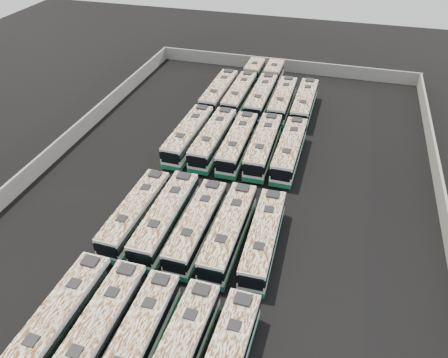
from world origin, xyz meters
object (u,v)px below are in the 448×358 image
(bus_midfront_center, at_px, (197,226))
(bus_midback_right, at_px, (263,146))
(bus_front_left, at_px, (98,332))
(bus_back_far_right, at_px, (304,103))
(bus_back_center, at_px, (266,89))
(bus_midfront_far_left, at_px, (136,213))
(bus_midback_far_left, at_px, (189,135))
(bus_midfront_far_right, at_px, (263,238))
(bus_midfront_left, at_px, (166,218))
(bus_back_far_left, at_px, (219,93))
(bus_back_left, at_px, (245,87))
(bus_front_far_left, at_px, (58,322))
(bus_midback_far_right, at_px, (289,150))
(bus_front_center, at_px, (137,343))
(bus_midback_center, at_px, (238,143))
(bus_midback_left, at_px, (213,139))
(bus_front_right, at_px, (178,356))
(bus_back_right, at_px, (283,101))
(bus_midfront_right, at_px, (229,231))

(bus_midfront_center, distance_m, bus_midback_right, 16.27)
(bus_front_left, height_order, bus_back_far_right, bus_front_left)
(bus_back_center, height_order, bus_back_far_right, bus_back_center)
(bus_midfront_far_left, bearing_deg, bus_midback_far_left, 91.72)
(bus_midback_far_left, height_order, bus_back_far_right, bus_midback_far_left)
(bus_midfront_center, relative_size, bus_midback_far_left, 0.96)
(bus_front_left, xyz_separation_m, bus_back_center, (3.25, 45.41, -0.00))
(bus_midfront_far_right, height_order, bus_midback_far_left, bus_midback_far_left)
(bus_midfront_left, height_order, bus_back_far_left, bus_midfront_left)
(bus_back_far_left, relative_size, bus_back_left, 0.66)
(bus_front_far_left, bearing_deg, bus_front_left, 2.87)
(bus_front_left, xyz_separation_m, bus_midback_far_right, (9.56, 28.96, 0.01))
(bus_front_far_left, height_order, bus_front_center, bus_front_far_left)
(bus_midback_center, height_order, bus_midback_right, bus_midback_right)
(bus_midback_left, xyz_separation_m, bus_midback_center, (3.19, -0.15, -0.04))
(bus_midfront_far_right, xyz_separation_m, bus_midback_left, (-9.71, 15.77, 0.07))
(bus_front_far_left, distance_m, bus_midback_right, 30.69)
(bus_front_left, height_order, bus_midback_left, bus_midback_left)
(bus_midfront_far_left, xyz_separation_m, bus_midback_far_right, (12.76, 15.78, 0.06))
(bus_front_far_left, height_order, bus_midfront_left, bus_midfront_left)
(bus_front_far_left, distance_m, bus_back_left, 45.67)
(bus_front_center, height_order, bus_back_left, bus_back_left)
(bus_front_far_left, distance_m, bus_midfront_far_left, 13.27)
(bus_midback_far_right, height_order, bus_back_far_left, bus_midback_far_right)
(bus_midfront_left, bearing_deg, bus_back_far_left, 96.60)
(bus_back_center, bearing_deg, bus_midfront_left, -95.64)
(bus_midfront_center, xyz_separation_m, bus_midfront_far_right, (6.45, 0.10, 0.00))
(bus_midfront_far_left, height_order, bus_back_center, bus_back_center)
(bus_midfront_center, xyz_separation_m, bus_midback_center, (-0.07, 15.72, 0.03))
(bus_front_right, bearing_deg, bus_back_right, 91.38)
(bus_midfront_far_right, bearing_deg, bus_midfront_far_left, 178.56)
(bus_front_center, height_order, bus_back_center, bus_back_center)
(bus_midback_far_left, bearing_deg, bus_midback_left, 2.97)
(bus_front_right, bearing_deg, bus_back_left, 99.48)
(bus_front_right, distance_m, bus_midfront_far_right, 13.78)
(bus_midfront_far_left, distance_m, bus_back_far_right, 31.74)
(bus_front_far_left, distance_m, bus_midback_far_right, 31.77)
(bus_midback_far_right, bearing_deg, bus_midfront_right, -100.84)
(bus_midback_far_right, distance_m, bus_back_left, 19.11)
(bus_midfront_left, distance_m, bus_back_left, 32.18)
(bus_midback_far_right, bearing_deg, bus_midfront_far_left, -128.44)
(bus_midback_far_right, height_order, bus_back_far_right, bus_midback_far_right)
(bus_midback_far_right, relative_size, bus_back_right, 1.02)
(bus_front_far_left, bearing_deg, bus_back_far_right, 74.38)
(bus_front_right, height_order, bus_midfront_far_right, bus_front_right)
(bus_front_left, distance_m, bus_midback_far_right, 30.50)
(bus_midback_center, distance_m, bus_back_left, 16.98)
(bus_front_center, distance_m, bus_midback_far_right, 29.70)
(bus_midback_left, height_order, bus_back_right, bus_midback_left)
(bus_midfront_far_left, distance_m, bus_midback_left, 16.08)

